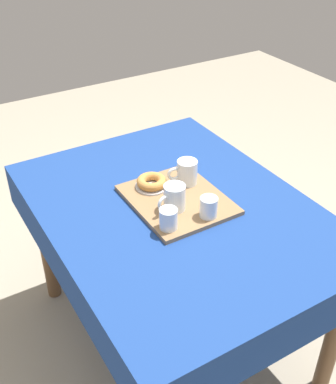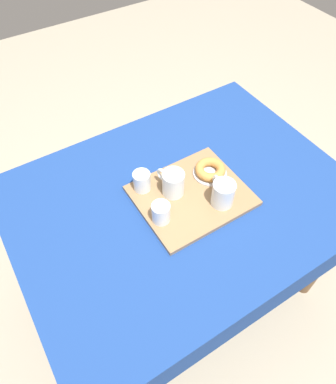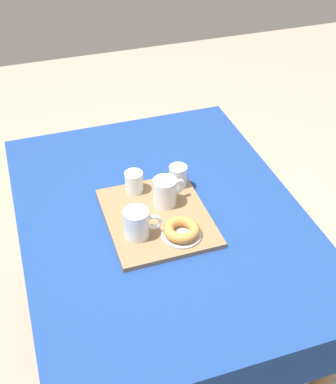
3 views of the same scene
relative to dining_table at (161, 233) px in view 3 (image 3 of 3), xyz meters
name	(u,v)px [view 3 (image 3 of 3)]	position (x,y,z in m)	size (l,w,h in m)	color
ground_plane	(163,341)	(0.00, 0.00, -0.63)	(6.00, 6.00, 0.00)	gray
dining_table	(161,233)	(0.00, 0.00, 0.00)	(1.24, 0.94, 0.72)	navy
serving_tray	(157,217)	(0.02, -0.02, 0.10)	(0.39, 0.33, 0.02)	olive
tea_mug_left	(165,193)	(-0.03, 0.02, 0.15)	(0.08, 0.12, 0.10)	white
tea_mug_right	(137,224)	(0.09, -0.11, 0.15)	(0.08, 0.12, 0.10)	white
water_glass_near	(178,177)	(-0.11, 0.10, 0.14)	(0.06, 0.06, 0.08)	white
water_glass_far	(134,183)	(-0.13, -0.06, 0.14)	(0.06, 0.06, 0.08)	white
donut_plate_left	(181,234)	(0.14, 0.02, 0.11)	(0.13, 0.13, 0.01)	silver
sugar_donut_left	(182,230)	(0.14, 0.02, 0.13)	(0.12, 0.12, 0.03)	#BC7F3D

